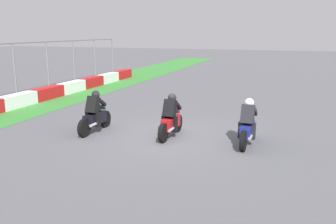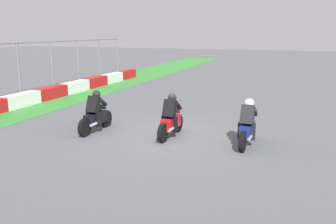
{
  "view_description": "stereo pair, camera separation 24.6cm",
  "coord_description": "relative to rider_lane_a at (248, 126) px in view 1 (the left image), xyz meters",
  "views": [
    {
      "loc": [
        -11.37,
        -3.94,
        3.6
      ],
      "look_at": [
        -0.1,
        0.02,
        0.9
      ],
      "focal_mm": 38.49,
      "sensor_mm": 36.0,
      "label": 1
    },
    {
      "loc": [
        -11.28,
        -4.17,
        3.6
      ],
      "look_at": [
        -0.1,
        0.02,
        0.9
      ],
      "focal_mm": 38.49,
      "sensor_mm": 36.0,
      "label": 2
    }
  ],
  "objects": [
    {
      "name": "ground_plane",
      "position": [
        0.02,
        2.65,
        -0.62
      ],
      "size": [
        120.0,
        120.0,
        0.0
      ],
      "primitive_type": "plane",
      "color": "#55565B"
    },
    {
      "name": "rider_lane_a",
      "position": [
        0.0,
        0.0,
        0.0
      ],
      "size": [
        2.04,
        0.55,
        1.51
      ],
      "rotation": [
        0.0,
        0.0,
        -0.04
      ],
      "color": "black",
      "rests_on": "ground_plane"
    },
    {
      "name": "rider_lane_b",
      "position": [
        0.03,
        2.61,
        0.0
      ],
      "size": [
        2.04,
        0.55,
        1.51
      ],
      "rotation": [
        0.0,
        0.0,
        -0.03
      ],
      "color": "black",
      "rests_on": "ground_plane"
    },
    {
      "name": "rider_lane_c",
      "position": [
        -0.3,
        5.41,
        0.0
      ],
      "size": [
        2.04,
        0.54,
        1.51
      ],
      "rotation": [
        0.0,
        0.0,
        -0.03
      ],
      "color": "black",
      "rests_on": "ground_plane"
    }
  ]
}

